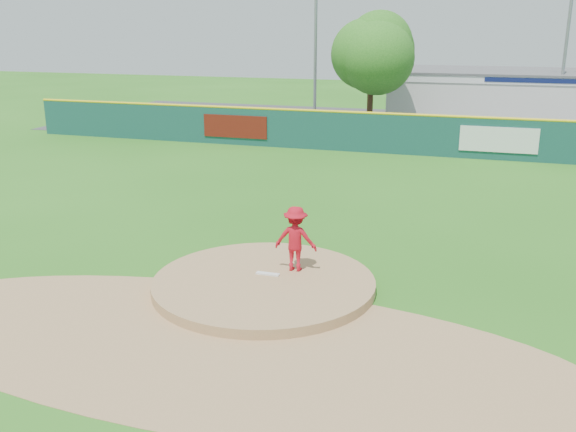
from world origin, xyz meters
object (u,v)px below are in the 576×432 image
(light_pole_right, at_px, (567,36))
(deciduous_tree, at_px, (372,54))
(playground_slide, at_px, (204,118))
(light_pole_left, at_px, (316,27))
(pool_building_grp, at_px, (507,95))
(van, at_px, (362,129))
(pitcher, at_px, (296,239))

(light_pole_right, bearing_deg, deciduous_tree, -160.02)
(deciduous_tree, height_order, light_pole_right, light_pole_right)
(light_pole_right, bearing_deg, playground_slide, -161.16)
(light_pole_left, height_order, light_pole_right, light_pole_left)
(pool_building_grp, bearing_deg, playground_slide, -150.37)
(van, xyz_separation_m, pool_building_grp, (7.74, 10.68, 1.00))
(pool_building_grp, bearing_deg, van, -125.95)
(van, relative_size, deciduous_tree, 0.63)
(pitcher, relative_size, light_pole_right, 0.17)
(light_pole_left, bearing_deg, pool_building_grp, 22.60)
(light_pole_left, bearing_deg, playground_slide, -138.25)
(pitcher, xyz_separation_m, pool_building_grp, (5.44, 31.16, 0.58))
(deciduous_tree, bearing_deg, light_pole_right, 19.98)
(pitcher, bearing_deg, light_pole_right, -109.59)
(light_pole_right, bearing_deg, pitcher, -106.68)
(pool_building_grp, distance_m, deciduous_tree, 11.01)
(pool_building_grp, xyz_separation_m, light_pole_right, (3.00, -2.99, 3.88))
(pool_building_grp, distance_m, light_pole_left, 13.72)
(van, relative_size, pool_building_grp, 0.30)
(van, distance_m, light_pole_right, 14.08)
(pool_building_grp, bearing_deg, pitcher, -99.90)
(pitcher, bearing_deg, pool_building_grp, -102.82)
(pool_building_grp, relative_size, light_pole_right, 1.52)
(deciduous_tree, relative_size, light_pole_right, 0.74)
(pool_building_grp, height_order, light_pole_left, light_pole_left)
(van, relative_size, light_pole_right, 0.46)
(van, xyz_separation_m, playground_slide, (-9.91, 0.63, 0.07))
(pitcher, relative_size, light_pole_left, 0.15)
(playground_slide, height_order, light_pole_right, light_pole_right)
(pitcher, xyz_separation_m, playground_slide, (-12.22, 21.11, -0.36))
(pool_building_grp, height_order, deciduous_tree, deciduous_tree)
(playground_slide, distance_m, light_pole_left, 9.26)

